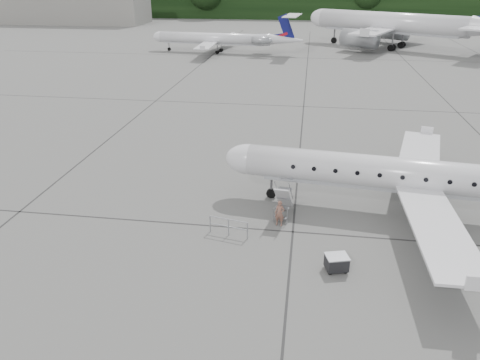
# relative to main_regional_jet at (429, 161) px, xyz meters

# --- Properties ---
(ground) EXTENTS (320.00, 320.00, 0.00)m
(ground) POSITION_rel_main_regional_jet_xyz_m (-2.92, -6.14, -3.46)
(ground) COLOR slate
(ground) RESTS_ON ground
(treeline) EXTENTS (260.00, 4.00, 8.00)m
(treeline) POSITION_rel_main_regional_jet_xyz_m (-2.92, 123.86, 0.54)
(treeline) COLOR black
(treeline) RESTS_ON ground
(terminal_building) EXTENTS (40.00, 14.00, 10.00)m
(terminal_building) POSITION_rel_main_regional_jet_xyz_m (-72.92, 103.86, 1.54)
(terminal_building) COLOR slate
(terminal_building) RESTS_ON ground
(main_regional_jet) EXTENTS (29.02, 22.33, 6.93)m
(main_regional_jet) POSITION_rel_main_regional_jet_xyz_m (0.00, 0.00, 0.00)
(main_regional_jet) COLOR silver
(main_regional_jet) RESTS_ON ground
(airstair) EXTENTS (1.09, 2.30, 2.17)m
(airstair) POSITION_rel_main_regional_jet_xyz_m (-8.13, -1.23, -2.38)
(airstair) COLOR silver
(airstair) RESTS_ON ground
(passenger) EXTENTS (0.60, 0.44, 1.52)m
(passenger) POSITION_rel_main_regional_jet_xyz_m (-8.27, -2.48, -2.70)
(passenger) COLOR brown
(passenger) RESTS_ON ground
(safety_railing) EXTENTS (2.17, 0.54, 1.00)m
(safety_railing) POSITION_rel_main_regional_jet_xyz_m (-10.96, -4.04, -2.96)
(safety_railing) COLOR gray
(safety_railing) RESTS_ON ground
(baggage_cart) EXTENTS (1.21, 1.08, 0.89)m
(baggage_cart) POSITION_rel_main_regional_jet_xyz_m (-5.22, -6.56, -3.02)
(baggage_cart) COLOR black
(baggage_cart) RESTS_ON ground
(bg_narrowbody) EXTENTS (44.33, 40.82, 12.96)m
(bg_narrowbody) POSITION_rel_main_regional_jet_xyz_m (7.26, 67.92, 3.02)
(bg_narrowbody) COLOR silver
(bg_narrowbody) RESTS_ON ground
(bg_regional_left) EXTENTS (27.62, 21.15, 6.78)m
(bg_regional_left) POSITION_rel_main_regional_jet_xyz_m (-24.18, 58.39, -0.07)
(bg_regional_left) COLOR silver
(bg_regional_left) RESTS_ON ground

